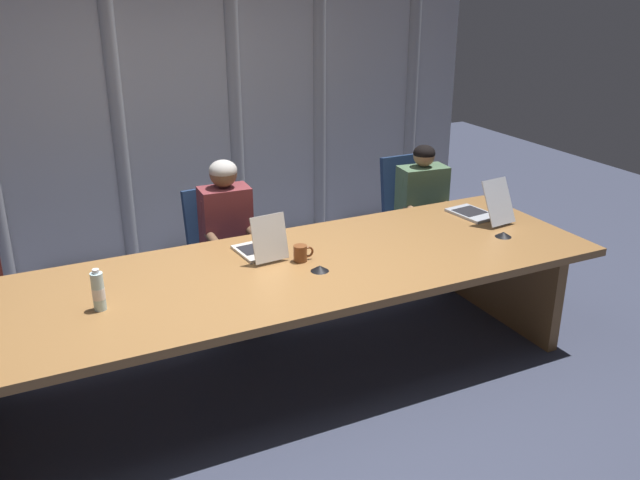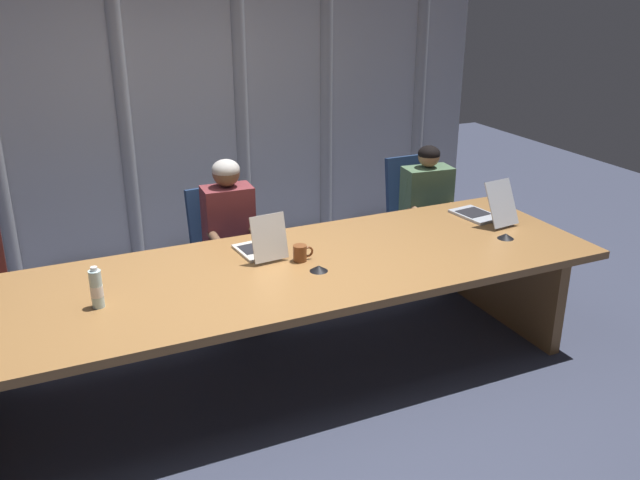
% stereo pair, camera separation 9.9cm
% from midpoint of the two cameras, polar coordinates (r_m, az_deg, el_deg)
% --- Properties ---
extents(ground_plane, '(11.81, 11.81, 0.00)m').
position_cam_midpoint_polar(ground_plane, '(4.40, -4.22, -11.39)').
color(ground_plane, '#383D51').
extents(conference_table, '(4.08, 1.24, 0.74)m').
position_cam_midpoint_polar(conference_table, '(4.10, -4.44, -4.31)').
color(conference_table, olive).
rests_on(conference_table, ground_plane).
extents(curtain_backdrop, '(5.91, 0.17, 2.75)m').
position_cam_midpoint_polar(curtain_backdrop, '(6.04, -13.15, 11.36)').
color(curtain_backdrop, '#B2B2B7').
rests_on(curtain_backdrop, ground_plane).
extents(laptop_left_mid, '(0.26, 0.39, 0.30)m').
position_cam_midpoint_polar(laptop_left_mid, '(4.24, -5.65, -0.58)').
color(laptop_left_mid, beige).
rests_on(laptop_left_mid, conference_table).
extents(laptop_center, '(0.28, 0.51, 0.32)m').
position_cam_midpoint_polar(laptop_center, '(5.00, 12.77, 2.50)').
color(laptop_center, '#A8ADB7').
rests_on(laptop_center, conference_table).
extents(office_chair_left_mid, '(0.60, 0.60, 0.91)m').
position_cam_midpoint_polar(office_chair_left_mid, '(5.13, -8.59, -2.26)').
color(office_chair_left_mid, navy).
rests_on(office_chair_left_mid, ground_plane).
extents(office_chair_center, '(0.60, 0.60, 0.96)m').
position_cam_midpoint_polar(office_chair_center, '(5.80, 7.32, 0.81)').
color(office_chair_center, navy).
rests_on(office_chair_center, ground_plane).
extents(person_left_mid, '(0.38, 0.56, 1.17)m').
position_cam_midpoint_polar(person_left_mid, '(4.88, -8.18, 0.56)').
color(person_left_mid, brown).
rests_on(person_left_mid, ground_plane).
extents(person_center, '(0.44, 0.57, 1.10)m').
position_cam_midpoint_polar(person_center, '(5.59, 8.44, 2.85)').
color(person_center, '#4C6B4C').
rests_on(person_center, ground_plane).
extents(water_bottle_primary, '(0.07, 0.07, 0.23)m').
position_cam_midpoint_polar(water_bottle_primary, '(3.73, -18.85, -4.11)').
color(water_bottle_primary, silver).
rests_on(water_bottle_primary, conference_table).
extents(coffee_mug_near, '(0.13, 0.08, 0.10)m').
position_cam_midpoint_polar(coffee_mug_near, '(4.14, -2.29, -1.12)').
color(coffee_mug_near, brown).
rests_on(coffee_mug_near, conference_table).
extents(conference_mic_left_side, '(0.11, 0.11, 0.03)m').
position_cam_midpoint_polar(conference_mic_left_side, '(4.68, 14.57, 0.46)').
color(conference_mic_left_side, black).
rests_on(conference_mic_left_side, conference_table).
extents(conference_mic_middle, '(0.11, 0.11, 0.03)m').
position_cam_midpoint_polar(conference_mic_middle, '(4.01, -0.73, -2.39)').
color(conference_mic_middle, black).
rests_on(conference_mic_middle, conference_table).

